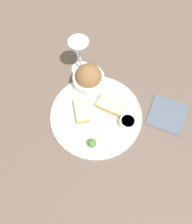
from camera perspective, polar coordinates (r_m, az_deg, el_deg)
The scene contains 9 objects.
ground_plane at distance 0.80m, azimuth -0.00°, elevation -1.05°, with size 4.00×4.00×0.00m, color brown.
dinner_plate at distance 0.79m, azimuth -0.00°, elevation -0.84°, with size 0.33×0.33×0.01m.
salad_bowl at distance 0.82m, azimuth -1.96°, elevation 8.80°, with size 0.12×0.12×0.10m.
sauce_ramekin at distance 0.77m, azimuth 8.24°, elevation -2.64°, with size 0.06×0.06×0.03m.
cheese_toast_near at distance 0.79m, azimuth 3.75°, elevation 1.96°, with size 0.11×0.08×0.03m.
cheese_toast_far at distance 0.78m, azimuth -3.79°, elevation 0.48°, with size 0.10×0.10×0.03m.
wine_glass at distance 0.83m, azimuth -4.37°, elevation 15.46°, with size 0.08×0.08×0.16m.
garnish at distance 0.73m, azimuth -1.07°, elevation -8.12°, with size 0.03×0.03×0.03m.
napkin at distance 0.84m, azimuth 18.16°, elevation -0.56°, with size 0.16×0.16×0.01m.
Camera 1 is at (-0.21, 0.26, 0.73)m, focal length 35.00 mm.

